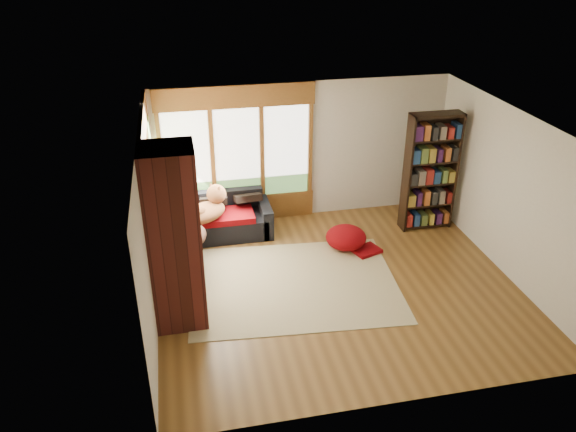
{
  "coord_description": "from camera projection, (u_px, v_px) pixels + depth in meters",
  "views": [
    {
      "loc": [
        -2.24,
        -7.0,
        5.0
      ],
      "look_at": [
        -0.65,
        0.66,
        0.95
      ],
      "focal_mm": 35.0,
      "sensor_mm": 36.0,
      "label": 1
    }
  ],
  "objects": [
    {
      "name": "roller_blind",
      "position": [
        150.0,
        147.0,
        9.27
      ],
      "size": [
        0.03,
        0.72,
        0.9
      ],
      "primitive_type": "cube",
      "color": "#658C50",
      "rests_on": "wall_left"
    },
    {
      "name": "dog_tan",
      "position": [
        207.0,
        203.0,
        9.6
      ],
      "size": [
        0.99,
        0.95,
        0.49
      ],
      "rotation": [
        0.0,
        0.0,
        0.7
      ],
      "color": "brown",
      "rests_on": "sectional_sofa"
    },
    {
      "name": "ceiling",
      "position": [
        345.0,
        126.0,
        7.6
      ],
      "size": [
        5.5,
        5.5,
        0.0
      ],
      "primitive_type": "plane",
      "color": "white"
    },
    {
      "name": "sectional_sofa",
      "position": [
        203.0,
        229.0,
        9.78
      ],
      "size": [
        2.2,
        2.2,
        0.8
      ],
      "rotation": [
        0.0,
        0.0,
        -0.06
      ],
      "color": "black",
      "rests_on": "ground"
    },
    {
      "name": "wall_right",
      "position": [
        511.0,
        195.0,
        8.69
      ],
      "size": [
        0.04,
        5.0,
        2.6
      ],
      "primitive_type": "cube",
      "color": "silver",
      "rests_on": "ground"
    },
    {
      "name": "pouf",
      "position": [
        346.0,
        237.0,
        9.74
      ],
      "size": [
        0.9,
        0.9,
        0.38
      ],
      "primitive_type": "ellipsoid",
      "rotation": [
        0.0,
        0.0,
        0.34
      ],
      "color": "maroon",
      "rests_on": "area_rug"
    },
    {
      "name": "brick_chimney",
      "position": [
        174.0,
        239.0,
        7.46
      ],
      "size": [
        0.7,
        0.7,
        2.6
      ],
      "primitive_type": "cube",
      "color": "#471914",
      "rests_on": "ground"
    },
    {
      "name": "windows_left",
      "position": [
        151.0,
        190.0,
        8.72
      ],
      "size": [
        0.1,
        2.62,
        1.9
      ],
      "color": "brown",
      "rests_on": "wall_left"
    },
    {
      "name": "wall_back",
      "position": [
        302.0,
        151.0,
        10.37
      ],
      "size": [
        5.5,
        0.04,
        2.6
      ],
      "primitive_type": "cube",
      "color": "silver",
      "rests_on": "ground"
    },
    {
      "name": "dog_brindle",
      "position": [
        191.0,
        226.0,
        8.95
      ],
      "size": [
        0.52,
        0.79,
        0.42
      ],
      "rotation": [
        0.0,
        0.0,
        1.49
      ],
      "color": "#3D2118",
      "rests_on": "sectional_sofa"
    },
    {
      "name": "wall_front",
      "position": [
        407.0,
        314.0,
        6.02
      ],
      "size": [
        5.5,
        0.04,
        2.6
      ],
      "primitive_type": "cube",
      "color": "silver",
      "rests_on": "ground"
    },
    {
      "name": "wall_left",
      "position": [
        148.0,
        229.0,
        7.7
      ],
      "size": [
        0.04,
        5.0,
        2.6
      ],
      "primitive_type": "cube",
      "color": "silver",
      "rests_on": "ground"
    },
    {
      "name": "windows_back",
      "position": [
        238.0,
        154.0,
        10.1
      ],
      "size": [
        2.82,
        0.1,
        1.9
      ],
      "color": "brown",
      "rests_on": "wall_back"
    },
    {
      "name": "area_rug",
      "position": [
        294.0,
        284.0,
        8.81
      ],
      "size": [
        3.4,
        2.71,
        0.01
      ],
      "primitive_type": "cube",
      "rotation": [
        0.0,
        0.0,
        -0.08
      ],
      "color": "beige",
      "rests_on": "ground"
    },
    {
      "name": "bookshelf",
      "position": [
        430.0,
        172.0,
        10.02
      ],
      "size": [
        0.93,
        0.31,
        2.18
      ],
      "color": "black",
      "rests_on": "ground"
    },
    {
      "name": "throw_pillows",
      "position": [
        202.0,
        200.0,
        9.69
      ],
      "size": [
        1.98,
        1.68,
        0.45
      ],
      "color": "black",
      "rests_on": "sectional_sofa"
    },
    {
      "name": "floor",
      "position": [
        337.0,
        285.0,
        8.79
      ],
      "size": [
        5.5,
        5.5,
        0.0
      ],
      "primitive_type": "plane",
      "color": "brown",
      "rests_on": "ground"
    }
  ]
}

